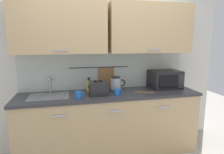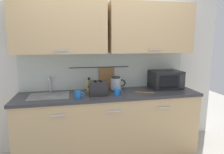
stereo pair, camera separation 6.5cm
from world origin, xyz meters
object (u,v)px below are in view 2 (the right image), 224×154
Objects in this scene: dish_soap_bottle at (89,85)px; toaster at (98,88)px; mug_near_sink at (78,95)px; wooden_spoon at (147,93)px; microwave at (166,80)px; mug_by_kettle at (117,92)px; electric_kettle at (116,84)px.

toaster is (0.10, -0.27, 0.01)m from dish_soap_bottle.
mug_near_sink is 0.47× the size of toaster.
toaster is 0.97× the size of wooden_spoon.
toaster is at bearing 177.52° from wooden_spoon.
microwave reaches higher than mug_near_sink.
toaster is at bearing -169.92° from microwave.
wooden_spoon is (0.79, -0.30, -0.08)m from dish_soap_bottle.
wooden_spoon is at bearing -150.11° from microwave.
mug_by_kettle is at bearing -15.56° from toaster.
microwave reaches higher than toaster.
microwave is at bearing 29.89° from wooden_spoon.
mug_near_sink is at bearing -167.73° from microwave.
toaster is 2.13× the size of mug_by_kettle.
microwave is at bearing 12.27° from mug_near_sink.
dish_soap_bottle is at bearing 167.91° from electric_kettle.
toaster is 0.26m from mug_by_kettle.
microwave is at bearing 17.43° from mug_by_kettle.
electric_kettle reaches higher than mug_by_kettle.
toaster is at bearing 164.44° from mug_by_kettle.
mug_near_sink is (-1.35, -0.29, -0.09)m from microwave.
microwave is 1.80× the size of toaster.
mug_by_kettle is at bearing -162.57° from microwave.
dish_soap_bottle is at bearing 65.02° from mug_near_sink.
electric_kettle is 0.89× the size of toaster.
microwave is 0.79m from electric_kettle.
wooden_spoon is at bearing -20.75° from dish_soap_bottle.
mug_by_kettle is at bearing -174.99° from wooden_spoon.
mug_near_sink is 0.96m from wooden_spoon.
dish_soap_bottle is (-0.39, 0.08, -0.01)m from electric_kettle.
dish_soap_bottle is 1.63× the size of mug_near_sink.
dish_soap_bottle reaches higher than wooden_spoon.
electric_kettle is at bearing 151.68° from wooden_spoon.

